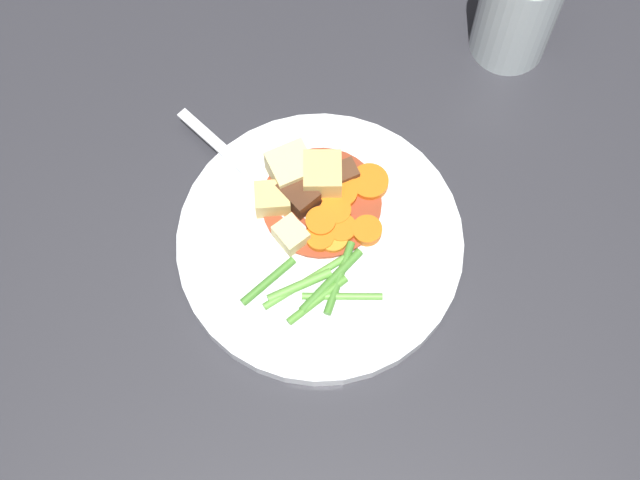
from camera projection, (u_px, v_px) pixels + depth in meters
ground_plane at (320, 247)px, 0.84m from camera, size 3.00×3.00×0.00m
dinner_plate at (320, 244)px, 0.83m from camera, size 0.25×0.25×0.02m
stew_sauce at (322, 202)px, 0.83m from camera, size 0.11×0.11×0.00m
carrot_slice_0 at (367, 231)px, 0.82m from camera, size 0.03×0.03×0.01m
carrot_slice_1 at (338, 192)px, 0.83m from camera, size 0.05×0.05×0.01m
carrot_slice_2 at (370, 182)px, 0.83m from camera, size 0.04×0.04×0.01m
carrot_slice_3 at (336, 211)px, 0.82m from camera, size 0.04×0.04×0.01m
carrot_slice_4 at (333, 243)px, 0.81m from camera, size 0.04×0.04×0.01m
carrot_slice_5 at (316, 241)px, 0.81m from camera, size 0.03×0.03×0.01m
carrot_slice_6 at (326, 223)px, 0.82m from camera, size 0.04×0.04×0.01m
carrot_slice_7 at (341, 229)px, 0.82m from camera, size 0.04×0.04×0.01m
potato_chunk_0 at (320, 176)px, 0.82m from camera, size 0.04×0.03×0.03m
potato_chunk_1 at (291, 231)px, 0.81m from camera, size 0.04×0.03×0.02m
potato_chunk_2 at (273, 199)px, 0.82m from camera, size 0.03×0.03×0.02m
potato_chunk_3 at (291, 169)px, 0.83m from camera, size 0.05×0.05×0.03m
meat_chunk_0 at (346, 172)px, 0.84m from camera, size 0.03×0.03×0.02m
meat_chunk_1 at (299, 195)px, 0.82m from camera, size 0.04×0.04×0.02m
green_bean_0 at (318, 300)px, 0.80m from camera, size 0.05×0.05×0.01m
green_bean_1 at (339, 278)px, 0.80m from camera, size 0.07×0.03×0.01m
green_bean_2 at (268, 281)px, 0.80m from camera, size 0.05×0.05×0.01m
green_bean_3 at (305, 282)px, 0.80m from camera, size 0.05×0.07×0.01m
green_bean_4 at (342, 296)px, 0.80m from camera, size 0.01×0.07×0.01m
green_bean_5 at (331, 281)px, 0.80m from camera, size 0.06×0.05×0.01m
green_bean_6 at (300, 286)px, 0.80m from camera, size 0.03×0.06×0.01m
fork at (253, 176)px, 0.84m from camera, size 0.13×0.14×0.00m
water_glass at (519, 7)px, 0.86m from camera, size 0.07×0.07×0.12m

